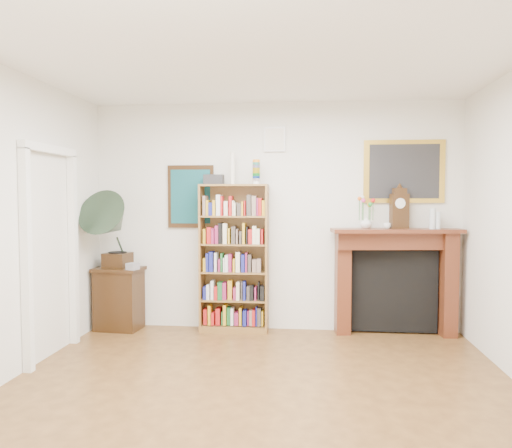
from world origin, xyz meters
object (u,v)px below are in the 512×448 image
(cd_stack, at_px, (133,266))
(bottle_right, at_px, (438,220))
(fireplace, at_px, (395,271))
(side_cabinet, at_px, (119,298))
(gramophone, at_px, (112,225))
(teacup, at_px, (387,226))
(mantel_clock, at_px, (399,209))
(flower_vase, at_px, (366,222))
(bottle_left, at_px, (432,219))
(bookshelf, at_px, (234,250))

(cd_stack, distance_m, bottle_right, 3.65)
(fireplace, distance_m, bottle_right, 0.78)
(bottle_right, bearing_deg, side_cabinet, -178.97)
(cd_stack, bearing_deg, gramophone, 172.08)
(side_cabinet, bearing_deg, teacup, 5.44)
(side_cabinet, relative_size, cd_stack, 6.44)
(mantel_clock, distance_m, flower_vase, 0.42)
(fireplace, distance_m, flower_vase, 0.68)
(mantel_clock, xyz_separation_m, bottle_right, (0.44, -0.03, -0.13))
(gramophone, bearing_deg, cd_stack, -0.09)
(mantel_clock, xyz_separation_m, bottle_left, (0.37, -0.04, -0.11))
(side_cabinet, relative_size, mantel_clock, 1.63)
(mantel_clock, height_order, bottle_left, mantel_clock)
(mantel_clock, bearing_deg, bottle_left, -16.19)
(bottle_left, distance_m, bottle_right, 0.07)
(fireplace, relative_size, bottle_left, 6.40)
(cd_stack, bearing_deg, teacup, 3.31)
(side_cabinet, distance_m, fireplace, 3.39)
(mantel_clock, bearing_deg, teacup, -163.22)
(side_cabinet, xyz_separation_m, bottle_left, (3.77, 0.06, 1.01))
(flower_vase, bearing_deg, mantel_clock, 0.38)
(bookshelf, relative_size, teacup, 24.11)
(side_cabinet, height_order, gramophone, gramophone)
(gramophone, xyz_separation_m, cd_stack, (0.26, -0.04, -0.50))
(mantel_clock, height_order, flower_vase, mantel_clock)
(side_cabinet, distance_m, bottle_right, 3.96)
(mantel_clock, distance_m, bottle_left, 0.39)
(gramophone, xyz_separation_m, flower_vase, (3.04, 0.21, 0.03))
(bookshelf, xyz_separation_m, gramophone, (-1.46, -0.18, 0.31))
(gramophone, bearing_deg, bookshelf, 14.83)
(fireplace, relative_size, teacup, 17.88)
(teacup, bearing_deg, flower_vase, 161.67)
(cd_stack, distance_m, mantel_clock, 3.25)
(teacup, bearing_deg, side_cabinet, -179.73)
(cd_stack, height_order, bottle_left, bottle_left)
(gramophone, height_order, bottle_left, gramophone)
(side_cabinet, distance_m, mantel_clock, 3.58)
(bookshelf, height_order, side_cabinet, bookshelf)
(bookshelf, relative_size, side_cabinet, 2.68)
(fireplace, relative_size, flower_vase, 10.80)
(bookshelf, height_order, flower_vase, bookshelf)
(bottle_left, bearing_deg, gramophone, -177.27)
(bookshelf, relative_size, cd_stack, 17.26)
(side_cabinet, bearing_deg, bottle_right, 6.21)
(bottle_right, bearing_deg, fireplace, 174.33)
(bottle_right, bearing_deg, mantel_clock, 176.63)
(mantel_clock, xyz_separation_m, flower_vase, (-0.38, -0.00, -0.16))
(bookshelf, bearing_deg, teacup, -1.15)
(fireplace, relative_size, cd_stack, 12.80)
(side_cabinet, xyz_separation_m, teacup, (3.25, 0.02, 0.92))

